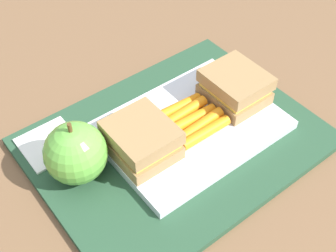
{
  "coord_description": "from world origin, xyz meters",
  "views": [
    {
      "loc": [
        0.25,
        0.3,
        0.45
      ],
      "look_at": [
        0.01,
        0.0,
        0.04
      ],
      "focal_mm": 47.81,
      "sensor_mm": 36.0,
      "label": 1
    }
  ],
  "objects_px": {
    "food_tray": "(190,127)",
    "sandwich_half_left": "(235,87)",
    "sandwich_half_right": "(142,140)",
    "apple": "(76,153)",
    "paper_napkin": "(50,144)",
    "carrot_sticks_bundle": "(191,120)"
  },
  "relations": [
    {
      "from": "carrot_sticks_bundle",
      "to": "paper_napkin",
      "type": "bearing_deg",
      "value": -29.72
    },
    {
      "from": "sandwich_half_right",
      "to": "apple",
      "type": "relative_size",
      "value": 0.93
    },
    {
      "from": "food_tray",
      "to": "paper_napkin",
      "type": "height_order",
      "value": "food_tray"
    },
    {
      "from": "carrot_sticks_bundle",
      "to": "apple",
      "type": "distance_m",
      "value": 0.16
    },
    {
      "from": "sandwich_half_left",
      "to": "carrot_sticks_bundle",
      "type": "height_order",
      "value": "sandwich_half_left"
    },
    {
      "from": "carrot_sticks_bundle",
      "to": "paper_napkin",
      "type": "distance_m",
      "value": 0.19
    },
    {
      "from": "food_tray",
      "to": "sandwich_half_right",
      "type": "height_order",
      "value": "sandwich_half_right"
    },
    {
      "from": "paper_napkin",
      "to": "food_tray",
      "type": "bearing_deg",
      "value": 150.05
    },
    {
      "from": "food_tray",
      "to": "sandwich_half_right",
      "type": "xyz_separation_m",
      "value": [
        0.08,
        0.0,
        0.03
      ]
    },
    {
      "from": "sandwich_half_left",
      "to": "apple",
      "type": "bearing_deg",
      "value": -6.89
    },
    {
      "from": "sandwich_half_right",
      "to": "paper_napkin",
      "type": "distance_m",
      "value": 0.13
    },
    {
      "from": "food_tray",
      "to": "sandwich_half_left",
      "type": "relative_size",
      "value": 2.88
    },
    {
      "from": "food_tray",
      "to": "paper_napkin",
      "type": "relative_size",
      "value": 3.29
    },
    {
      "from": "sandwich_half_right",
      "to": "apple",
      "type": "xyz_separation_m",
      "value": [
        0.07,
        -0.03,
        0.0
      ]
    },
    {
      "from": "food_tray",
      "to": "sandwich_half_left",
      "type": "height_order",
      "value": "sandwich_half_left"
    },
    {
      "from": "sandwich_half_left",
      "to": "apple",
      "type": "height_order",
      "value": "apple"
    },
    {
      "from": "food_tray",
      "to": "sandwich_half_left",
      "type": "xyz_separation_m",
      "value": [
        -0.08,
        0.0,
        0.03
      ]
    },
    {
      "from": "apple",
      "to": "sandwich_half_right",
      "type": "bearing_deg",
      "value": 159.45
    },
    {
      "from": "sandwich_half_left",
      "to": "carrot_sticks_bundle",
      "type": "bearing_deg",
      "value": -0.28
    },
    {
      "from": "food_tray",
      "to": "paper_napkin",
      "type": "xyz_separation_m",
      "value": [
        0.16,
        -0.09,
        -0.0
      ]
    },
    {
      "from": "food_tray",
      "to": "carrot_sticks_bundle",
      "type": "height_order",
      "value": "carrot_sticks_bundle"
    },
    {
      "from": "sandwich_half_right",
      "to": "carrot_sticks_bundle",
      "type": "distance_m",
      "value": 0.08
    }
  ]
}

